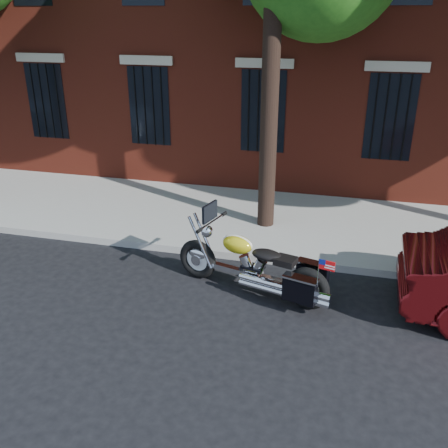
# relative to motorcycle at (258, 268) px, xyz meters

# --- Properties ---
(ground) EXTENTS (120.00, 120.00, 0.00)m
(ground) POSITION_rel_motorcycle_xyz_m (-0.83, -0.16, -0.51)
(ground) COLOR black
(ground) RESTS_ON ground
(curb) EXTENTS (40.00, 0.16, 0.15)m
(curb) POSITION_rel_motorcycle_xyz_m (-0.83, 1.22, -0.43)
(curb) COLOR gray
(curb) RESTS_ON ground
(sidewalk) EXTENTS (40.00, 3.60, 0.15)m
(sidewalk) POSITION_rel_motorcycle_xyz_m (-0.83, 3.10, -0.43)
(sidewalk) COLOR gray
(sidewalk) RESTS_ON ground
(motorcycle) EXTENTS (2.80, 1.35, 1.50)m
(motorcycle) POSITION_rel_motorcycle_xyz_m (0.00, 0.00, 0.00)
(motorcycle) COLOR black
(motorcycle) RESTS_ON ground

